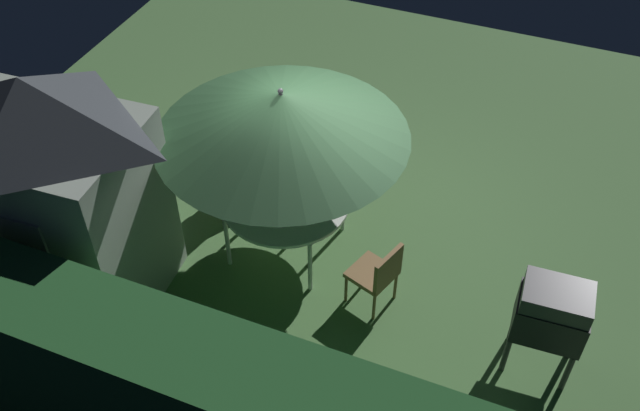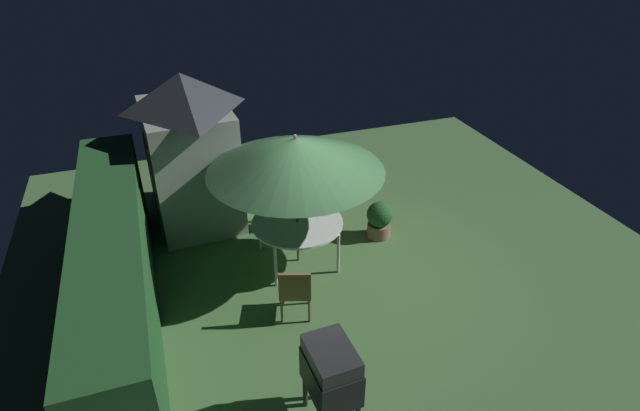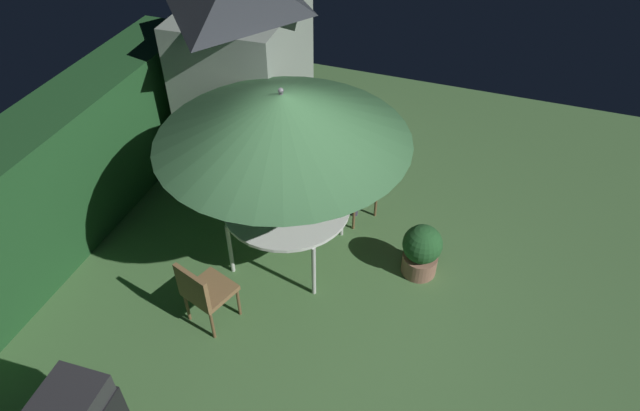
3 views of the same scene
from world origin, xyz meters
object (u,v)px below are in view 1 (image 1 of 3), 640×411
at_px(patio_umbrella, 282,115).
at_px(potted_plant_by_shed, 320,143).
at_px(person_in_red, 234,151).
at_px(bbq_grill, 552,314).
at_px(chair_far_side, 378,273).
at_px(garden_shed, 55,191).
at_px(patio_table, 286,203).
at_px(chair_near_shed, 232,164).

height_order(patio_umbrella, potted_plant_by_shed, patio_umbrella).
distance_m(patio_umbrella, person_in_red, 1.66).
bearing_deg(potted_plant_by_shed, bbq_grill, 146.96).
distance_m(bbq_grill, chair_far_side, 1.87).
xyz_separation_m(patio_umbrella, chair_far_side, (-1.31, 0.44, -1.48)).
height_order(chair_far_side, person_in_red, person_in_red).
bearing_deg(garden_shed, bbq_grill, -170.60).
height_order(garden_shed, potted_plant_by_shed, garden_shed).
distance_m(patio_table, chair_near_shed, 1.23).
distance_m(potted_plant_by_shed, person_in_red, 1.35).
relative_size(chair_far_side, potted_plant_by_shed, 1.29).
bearing_deg(person_in_red, patio_table, 149.17).
distance_m(chair_near_shed, chair_far_side, 2.57).
bearing_deg(patio_umbrella, bbq_grill, 169.67).
distance_m(garden_shed, patio_table, 2.53).
bearing_deg(patio_umbrella, person_in_red, -30.83).
height_order(patio_umbrella, chair_near_shed, patio_umbrella).
bearing_deg(person_in_red, chair_far_side, 155.94).
relative_size(patio_table, chair_near_shed, 1.68).
xyz_separation_m(garden_shed, bbq_grill, (-5.12, -0.85, -0.60)).
xyz_separation_m(garden_shed, chair_near_shed, (-0.94, -2.04, -0.93)).
relative_size(bbq_grill, potted_plant_by_shed, 1.72).
relative_size(patio_umbrella, potted_plant_by_shed, 3.98).
xyz_separation_m(chair_near_shed, person_in_red, (-0.07, 0.04, 0.26)).
bearing_deg(chair_far_side, person_in_red, -24.06).
bearing_deg(potted_plant_by_shed, patio_umbrella, 97.91).
relative_size(bbq_grill, chair_near_shed, 1.33).
distance_m(patio_umbrella, potted_plant_by_shed, 2.32).
height_order(chair_near_shed, chair_far_side, same).
bearing_deg(chair_near_shed, patio_table, 149.17).
height_order(garden_shed, bbq_grill, garden_shed).
distance_m(garden_shed, patio_umbrella, 2.49).
bearing_deg(bbq_grill, chair_far_side, -4.18).
xyz_separation_m(garden_shed, patio_table, (-1.97, -1.42, -0.71)).
bearing_deg(chair_near_shed, person_in_red, 149.17).
bearing_deg(patio_table, patio_umbrella, -45.00).
bearing_deg(potted_plant_by_shed, chair_near_shed, 50.95).
relative_size(bbq_grill, person_in_red, 0.95).
relative_size(patio_table, patio_umbrella, 0.54).
bearing_deg(chair_far_side, patio_table, -18.56).
bearing_deg(potted_plant_by_shed, person_in_red, 54.76).
bearing_deg(chair_far_side, potted_plant_by_shed, -53.30).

